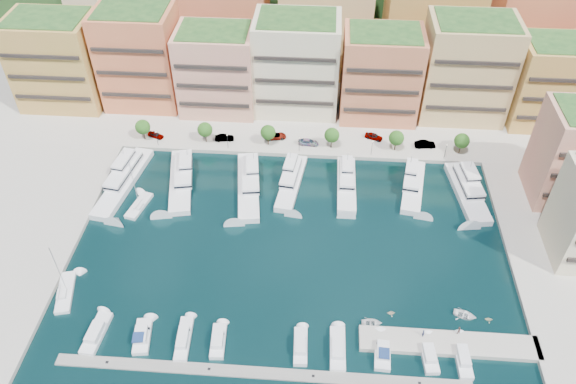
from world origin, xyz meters
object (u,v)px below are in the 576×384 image
at_px(tree_2, 268,132).
at_px(yacht_3, 292,179).
at_px(yacht_6, 467,189).
at_px(lamppost_2, 299,142).
at_px(tree_0, 143,127).
at_px(car_2, 276,136).
at_px(tree_3, 332,135).
at_px(yacht_1, 181,178).
at_px(lamppost_1, 227,139).
at_px(cruiser_9, 462,357).
at_px(car_5, 425,144).
at_px(yacht_4, 346,182).
at_px(cruiser_6, 338,349).
at_px(cruiser_8, 429,355).
at_px(tree_4, 396,138).
at_px(tender_1, 391,313).
at_px(cruiser_7, 382,352).
at_px(yacht_0, 124,178).
at_px(lamppost_0, 157,136).
at_px(tender_2, 465,315).
at_px(person_1, 458,330).
at_px(cruiser_5, 301,347).
at_px(cruiser_1, 142,337).
at_px(car_4, 374,136).
at_px(person_0, 423,333).
at_px(cruiser_3, 218,341).
at_px(cruiser_2, 184,339).
at_px(car_1, 224,138).
at_px(sailboat_0, 65,293).
at_px(tree_5, 462,141).
at_px(tender_0, 372,323).
at_px(lamppost_3, 372,146).
at_px(cruiser_0, 96,334).
at_px(tender_3, 489,319).
at_px(lamppost_4, 446,149).
at_px(car_0, 156,135).
at_px(car_3, 308,142).
at_px(yacht_2, 249,182).
at_px(yacht_5, 413,183).

xyz_separation_m(tree_2, yacht_3, (6.86, -13.43, -3.53)).
bearing_deg(yacht_6, lamppost_2, 163.74).
distance_m(tree_0, car_2, 33.95).
distance_m(tree_3, yacht_1, 38.44).
bearing_deg(tree_0, lamppost_1, -5.97).
relative_size(cruiser_9, car_5, 1.67).
relative_size(yacht_4, cruiser_6, 2.13).
bearing_deg(cruiser_6, cruiser_8, 0.05).
bearing_deg(tree_0, tree_4, 0.00).
relative_size(tree_4, tender_1, 3.65).
height_order(cruiser_6, tender_1, cruiser_6).
bearing_deg(cruiser_7, yacht_0, 144.37).
bearing_deg(lamppost_0, tender_2, -33.77).
relative_size(yacht_6, cruiser_7, 2.78).
xyz_separation_m(tree_0, yacht_1, (12.69, -14.76, -3.65)).
bearing_deg(yacht_1, person_1, -33.29).
bearing_deg(tender_2, cruiser_5, 124.65).
distance_m(cruiser_1, car_4, 76.43).
relative_size(car_4, person_0, 2.71).
bearing_deg(tree_3, cruiser_3, -108.37).
bearing_deg(car_2, cruiser_2, 158.56).
bearing_deg(cruiser_6, cruiser_7, -0.01).
relative_size(cruiser_2, cruiser_8, 1.20).
height_order(yacht_0, yacht_3, same).
height_order(cruiser_9, car_1, car_1).
bearing_deg(yacht_0, car_4, 18.85).
bearing_deg(sailboat_0, car_2, 54.98).
relative_size(tree_2, tree_5, 1.00).
distance_m(yacht_0, cruiser_5, 61.10).
xyz_separation_m(yacht_3, tender_1, (21.24, -36.06, -0.80)).
relative_size(tree_2, yacht_1, 0.25).
xyz_separation_m(tree_0, tender_0, (56.41, -52.02, -4.35)).
xyz_separation_m(lamppost_3, cruiser_0, (-51.68, -55.80, -3.28)).
bearing_deg(tree_4, car_5, 13.26).
distance_m(lamppost_1, lamppost_2, 18.00).
xyz_separation_m(lamppost_2, person_0, (25.33, -52.25, -1.98)).
height_order(yacht_0, cruiser_1, yacht_0).
height_order(cruiser_6, car_5, car_5).
xyz_separation_m(lamppost_2, tender_3, (38.15, -47.31, -3.43)).
height_order(cruiser_7, person_1, person_1).
distance_m(lamppost_4, car_0, 73.45).
bearing_deg(lamppost_1, yacht_0, -148.98).
relative_size(car_3, person_0, 3.03).
bearing_deg(lamppost_4, car_4, 158.71).
bearing_deg(tree_0, yacht_1, -49.31).
bearing_deg(yacht_3, yacht_2, -170.12).
xyz_separation_m(cruiser_2, cruiser_5, (21.08, 0.02, 0.00)).
height_order(tree_4, cruiser_8, tree_4).
distance_m(lamppost_3, car_5, 14.43).
relative_size(yacht_5, sailboat_0, 1.41).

